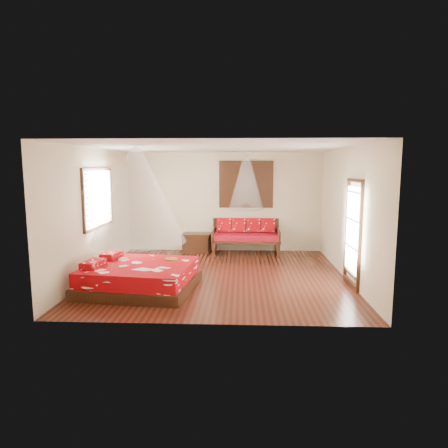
{
  "coord_description": "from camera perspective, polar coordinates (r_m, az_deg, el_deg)",
  "views": [
    {
      "loc": [
        0.49,
        -8.57,
        2.4
      ],
      "look_at": [
        0.11,
        0.07,
        1.15
      ],
      "focal_mm": 32.0,
      "sensor_mm": 36.0,
      "label": 1
    }
  ],
  "objects": [
    {
      "name": "shutter_panel",
      "position": [
        11.3,
        3.18,
        5.67
      ],
      "size": [
        1.52,
        0.06,
        1.32
      ],
      "color": "black",
      "rests_on": "wall_back"
    },
    {
      "name": "mosquito_net_main",
      "position": [
        7.81,
        -12.25,
        4.0
      ],
      "size": [
        1.83,
        1.83,
        1.8
      ],
      "primitive_type": "cone",
      "color": "white",
      "rests_on": "ceiling"
    },
    {
      "name": "room",
      "position": [
        8.64,
        -0.73,
        1.58
      ],
      "size": [
        5.54,
        5.54,
        2.84
      ],
      "color": "black",
      "rests_on": "ground"
    },
    {
      "name": "storage_chest",
      "position": [
        11.29,
        -3.91,
        -2.67
      ],
      "size": [
        0.82,
        0.63,
        0.54
      ],
      "rotation": [
        0.0,
        0.0,
        -0.08
      ],
      "color": "black",
      "rests_on": "floor"
    },
    {
      "name": "window_left",
      "position": [
        9.36,
        -17.49,
        3.55
      ],
      "size": [
        0.1,
        1.74,
        1.34
      ],
      "color": "black",
      "rests_on": "wall_left"
    },
    {
      "name": "daybed",
      "position": [
        11.11,
        3.14,
        -1.52
      ],
      "size": [
        1.86,
        0.83,
        0.96
      ],
      "color": "black",
      "rests_on": "floor"
    },
    {
      "name": "bed",
      "position": [
        8.09,
        -12.03,
        -7.37
      ],
      "size": [
        2.28,
        2.11,
        0.64
      ],
      "rotation": [
        0.0,
        0.0,
        -0.12
      ],
      "color": "black",
      "rests_on": "floor"
    },
    {
      "name": "mosquito_net_daybed",
      "position": [
        10.83,
        3.21,
        6.09
      ],
      "size": [
        0.95,
        0.95,
        1.5
      ],
      "primitive_type": "cone",
      "color": "white",
      "rests_on": "ceiling"
    },
    {
      "name": "glazed_door",
      "position": [
        8.38,
        17.92,
        -1.32
      ],
      "size": [
        0.08,
        1.02,
        2.16
      ],
      "color": "black",
      "rests_on": "floor"
    },
    {
      "name": "wine_tray",
      "position": [
        8.27,
        -7.58,
        -4.72
      ],
      "size": [
        0.26,
        0.26,
        0.21
      ],
      "rotation": [
        0.0,
        0.0,
        0.29
      ],
      "color": "brown",
      "rests_on": "bed"
    }
  ]
}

